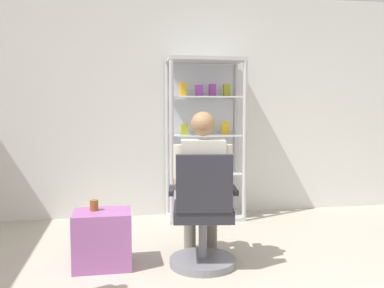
# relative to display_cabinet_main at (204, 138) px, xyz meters

# --- Properties ---
(back_wall) EXTENTS (6.00, 0.10, 2.70)m
(back_wall) POSITION_rel_display_cabinet_main_xyz_m (-0.40, 0.24, 0.38)
(back_wall) COLOR silver
(back_wall) RESTS_ON ground
(display_cabinet_main) EXTENTS (0.90, 0.45, 1.90)m
(display_cabinet_main) POSITION_rel_display_cabinet_main_xyz_m (0.00, 0.00, 0.00)
(display_cabinet_main) COLOR #B7B7BC
(display_cabinet_main) RESTS_ON ground
(office_chair) EXTENTS (0.60, 0.56, 0.96)m
(office_chair) POSITION_rel_display_cabinet_main_xyz_m (-0.33, -1.58, -0.57)
(office_chair) COLOR slate
(office_chair) RESTS_ON ground
(seated_shopkeeper) EXTENTS (0.53, 0.60, 1.29)m
(seated_shopkeeper) POSITION_rel_display_cabinet_main_xyz_m (-0.31, -1.42, -0.25)
(seated_shopkeeper) COLOR slate
(seated_shopkeeper) RESTS_ON ground
(storage_crate) EXTENTS (0.47, 0.36, 0.47)m
(storage_crate) POSITION_rel_display_cabinet_main_xyz_m (-1.15, -1.42, -0.73)
(storage_crate) COLOR #9E599E
(storage_crate) RESTS_ON ground
(tea_glass) EXTENTS (0.07, 0.07, 0.09)m
(tea_glass) POSITION_rel_display_cabinet_main_xyz_m (-1.21, -1.38, -0.45)
(tea_glass) COLOR brown
(tea_glass) RESTS_ON storage_crate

